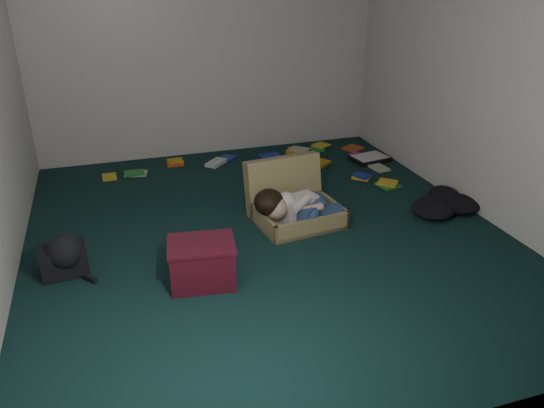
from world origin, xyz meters
TOP-DOWN VIEW (x-y plane):
  - floor at (0.00, 0.00)m, footprint 4.50×4.50m
  - wall_back at (0.00, 2.25)m, footprint 4.50×0.00m
  - wall_front at (0.00, -2.25)m, footprint 4.50×0.00m
  - wall_right at (2.00, 0.00)m, footprint 0.00×4.50m
  - suitcase at (0.31, 0.22)m, footprint 0.81×0.79m
  - person at (0.29, 0.03)m, footprint 0.80×0.39m
  - maroon_bin at (-0.67, -0.58)m, footprint 0.53×0.44m
  - backpack at (-1.64, -0.15)m, footprint 0.44×0.36m
  - clothing_pile at (1.70, -0.01)m, footprint 0.58×0.52m
  - paper_tray at (1.70, 1.37)m, footprint 0.46×0.37m
  - book_scatter at (0.66, 1.59)m, footprint 3.20×1.61m

SIDE VIEW (x-z plane):
  - floor at x=0.00m, z-range 0.00..0.00m
  - book_scatter at x=0.66m, z-range 0.00..0.02m
  - paper_tray at x=1.70m, z-range 0.00..0.06m
  - clothing_pile at x=1.70m, z-range 0.00..0.16m
  - backpack at x=-1.64m, z-range 0.00..0.25m
  - suitcase at x=0.31m, z-range -0.11..0.43m
  - maroon_bin at x=-0.67m, z-range 0.00..0.33m
  - person at x=0.29m, z-range 0.04..0.37m
  - wall_back at x=0.00m, z-range -0.95..3.55m
  - wall_front at x=0.00m, z-range -0.95..3.55m
  - wall_right at x=2.00m, z-range -0.95..3.55m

